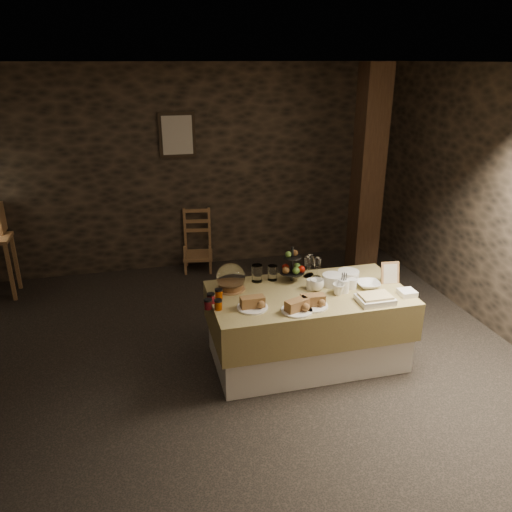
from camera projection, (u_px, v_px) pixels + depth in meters
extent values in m
cube|color=black|center=(231.00, 364.00, 4.61)|extent=(5.50, 5.00, 0.01)
cube|color=black|center=(191.00, 170.00, 6.39)|extent=(5.50, 0.02, 2.60)
cube|color=black|center=(358.00, 437.00, 1.88)|extent=(5.50, 0.02, 2.60)
cube|color=black|center=(511.00, 208.00, 4.76)|extent=(0.02, 5.00, 2.60)
cube|color=#B8AF9B|center=(225.00, 63.00, 3.66)|extent=(5.50, 5.00, 0.01)
cube|color=silver|center=(307.00, 328.00, 4.57)|extent=(1.69, 0.87, 0.66)
cube|color=#876748|center=(308.00, 310.00, 4.50)|extent=(1.76, 0.93, 0.36)
cube|color=brown|center=(10.00, 273.00, 5.71)|extent=(0.04, 0.04, 0.69)
cube|color=brown|center=(16.00, 262.00, 6.01)|extent=(0.04, 0.04, 0.69)
cube|color=brown|center=(198.00, 255.00, 6.60)|extent=(0.43, 0.42, 0.04)
cube|color=brown|center=(195.00, 221.00, 6.58)|extent=(0.36, 0.08, 0.36)
cube|color=black|center=(367.00, 178.00, 5.94)|extent=(0.30, 0.30, 2.60)
cube|color=black|center=(177.00, 135.00, 6.16)|extent=(0.45, 0.03, 0.55)
cube|color=beige|center=(177.00, 135.00, 6.14)|extent=(0.37, 0.01, 0.47)
cylinder|color=white|center=(333.00, 280.00, 4.56)|extent=(0.19, 0.19, 0.10)
cylinder|color=white|center=(348.00, 275.00, 4.67)|extent=(0.20, 0.20, 0.08)
cylinder|color=white|center=(343.00, 286.00, 4.41)|extent=(0.10, 0.10, 0.12)
imported|color=white|center=(317.00, 285.00, 4.45)|extent=(0.17, 0.17, 0.10)
imported|color=white|center=(338.00, 289.00, 4.37)|extent=(0.13, 0.13, 0.10)
cylinder|color=white|center=(311.00, 284.00, 4.47)|extent=(0.09, 0.09, 0.09)
cylinder|color=white|center=(352.00, 284.00, 4.49)|extent=(0.08, 0.08, 0.09)
imported|color=white|center=(368.00, 284.00, 4.52)|extent=(0.24, 0.24, 0.05)
cylinder|color=brown|center=(231.00, 289.00, 4.48)|extent=(0.26, 0.26, 0.01)
cylinder|color=#583818|center=(231.00, 285.00, 4.47)|extent=(0.22, 0.22, 0.07)
sphere|color=white|center=(231.00, 277.00, 4.44)|extent=(0.26, 0.26, 0.26)
cylinder|color=black|center=(292.00, 264.00, 4.60)|extent=(0.02, 0.02, 0.34)
cylinder|color=black|center=(292.00, 272.00, 4.63)|extent=(0.24, 0.24, 0.01)
cylinder|color=black|center=(292.00, 257.00, 4.58)|extent=(0.17, 0.17, 0.01)
sphere|color=#4C742A|center=(297.00, 267.00, 4.66)|extent=(0.07, 0.07, 0.07)
sphere|color=#8E1106|center=(286.00, 267.00, 4.64)|extent=(0.07, 0.07, 0.07)
sphere|color=#4C742A|center=(296.00, 271.00, 4.57)|extent=(0.07, 0.07, 0.07)
sphere|color=brown|center=(286.00, 270.00, 4.57)|extent=(0.07, 0.07, 0.07)
sphere|color=#8E1106|center=(301.00, 269.00, 4.60)|extent=(0.07, 0.07, 0.07)
cylinder|color=white|center=(252.00, 307.00, 4.14)|extent=(0.26, 0.26, 0.01)
cube|color=brown|center=(252.00, 302.00, 4.12)|extent=(0.20, 0.09, 0.09)
cylinder|color=white|center=(297.00, 310.00, 4.09)|extent=(0.26, 0.26, 0.01)
cube|color=brown|center=(297.00, 305.00, 4.07)|extent=(0.22, 0.15, 0.09)
cylinder|color=white|center=(312.00, 305.00, 4.18)|extent=(0.26, 0.26, 0.01)
cube|color=brown|center=(313.00, 300.00, 4.16)|extent=(0.21, 0.10, 0.09)
cylinder|color=maroon|center=(211.00, 299.00, 4.22)|extent=(0.06, 0.06, 0.07)
cylinder|color=#A23F02|center=(218.00, 305.00, 4.11)|extent=(0.06, 0.06, 0.07)
cylinder|color=maroon|center=(208.00, 305.00, 4.12)|extent=(0.06, 0.06, 0.07)
cylinder|color=#A23F02|center=(219.00, 294.00, 4.30)|extent=(0.06, 0.06, 0.07)
cube|color=white|center=(375.00, 300.00, 4.24)|extent=(0.30, 0.22, 0.05)
cube|color=#E9CD8B|center=(375.00, 296.00, 4.23)|extent=(0.26, 0.18, 0.02)
cube|color=white|center=(407.00, 293.00, 4.37)|extent=(0.14, 0.14, 0.04)
cube|color=brown|center=(390.00, 274.00, 4.59)|extent=(0.18, 0.09, 0.22)
cylinder|color=white|center=(257.00, 273.00, 4.62)|extent=(0.10, 0.10, 0.16)
cylinder|color=white|center=(273.00, 273.00, 4.66)|extent=(0.09, 0.09, 0.14)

